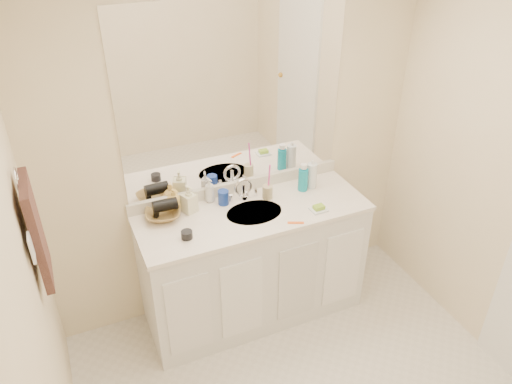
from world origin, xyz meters
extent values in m
cube|color=#F7E6C1|center=(0.00, 1.30, 1.20)|extent=(2.60, 0.02, 2.40)
cube|color=#F7E6C1|center=(-1.30, 0.00, 1.20)|extent=(0.02, 2.60, 2.40)
cube|color=white|center=(0.00, 1.02, 0.42)|extent=(1.50, 0.55, 0.85)
cube|color=white|center=(0.00, 1.02, 0.86)|extent=(1.52, 0.57, 0.03)
cube|color=silver|center=(0.00, 1.29, 0.92)|extent=(1.52, 0.03, 0.08)
cylinder|color=beige|center=(0.00, 1.00, 0.87)|extent=(0.37, 0.37, 0.02)
cylinder|color=silver|center=(0.00, 1.18, 0.94)|extent=(0.02, 0.02, 0.11)
cube|color=white|center=(0.00, 1.29, 1.56)|extent=(1.48, 0.01, 1.20)
cylinder|color=navy|center=(-0.14, 1.18, 0.93)|extent=(0.09, 0.09, 0.10)
cylinder|color=tan|center=(0.15, 1.13, 0.93)|extent=(0.08, 0.08, 0.09)
cylinder|color=#F841B5|center=(0.16, 1.13, 1.03)|extent=(0.01, 0.04, 0.22)
cylinder|color=#0E8CA8|center=(0.42, 1.13, 0.96)|extent=(0.08, 0.08, 0.16)
cylinder|color=silver|center=(0.49, 1.13, 0.97)|extent=(0.08, 0.08, 0.18)
cube|color=white|center=(0.39, 0.86, 0.89)|extent=(0.11, 0.09, 0.01)
cube|color=#87B92D|center=(0.39, 0.86, 0.90)|extent=(0.07, 0.05, 0.02)
cube|color=orange|center=(0.19, 0.79, 0.88)|extent=(0.10, 0.06, 0.00)
cylinder|color=black|center=(-0.48, 0.91, 0.90)|extent=(0.09, 0.09, 0.05)
imported|color=silver|center=(-0.22, 1.25, 0.96)|extent=(0.08, 0.08, 0.17)
imported|color=beige|center=(-0.38, 1.18, 0.97)|extent=(0.11, 0.11, 0.19)
imported|color=#F8CA60|center=(-0.46, 1.25, 0.95)|extent=(0.14, 0.14, 0.14)
imported|color=olive|center=(-0.55, 1.18, 0.91)|extent=(0.27, 0.27, 0.05)
cylinder|color=black|center=(-0.53, 1.18, 0.97)|extent=(0.15, 0.08, 0.08)
torus|color=silver|center=(-1.27, 0.77, 1.55)|extent=(0.01, 0.11, 0.11)
cube|color=black|center=(-1.25, 0.77, 1.25)|extent=(0.04, 0.32, 0.55)
cube|color=white|center=(-1.27, 0.57, 1.30)|extent=(0.01, 0.08, 0.13)
camera|label=1|loc=(-1.06, -1.44, 2.68)|focal=35.00mm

